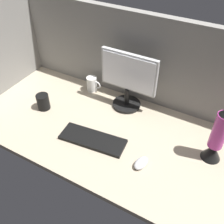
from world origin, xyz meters
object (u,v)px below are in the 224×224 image
object	(u,v)px
monitor	(128,79)
mouse	(141,163)
lava_lamp	(217,139)
mug_ceramic_white	(92,84)
keyboard	(93,139)
mug_black_travel	(43,102)

from	to	relation	value
monitor	mouse	xyz separation A→B (cm)	(28.10, -39.99, -18.16)
mouse	lava_lamp	world-z (taller)	lava_lamp
mouse	lava_lamp	size ratio (longest dim) A/B	0.29
mouse	mug_ceramic_white	distance (cm)	70.86
mug_ceramic_white	lava_lamp	size ratio (longest dim) A/B	0.31
monitor	keyboard	bearing A→B (deg)	-93.78
keyboard	mug_ceramic_white	size ratio (longest dim) A/B	3.54
keyboard	mug_black_travel	world-z (taller)	mug_black_travel
keyboard	lava_lamp	xyz separation A→B (cm)	(60.28, 20.17, 13.00)
mouse	mug_ceramic_white	bearing A→B (deg)	153.17
monitor	lava_lamp	distance (cm)	60.66
mouse	mug_black_travel	xyz separation A→B (cm)	(-73.04, 11.30, 3.39)
keyboard	mouse	distance (cm)	30.69
monitor	mug_ceramic_white	xyz separation A→B (cm)	(-28.34, 2.71, -14.68)
monitor	mug_ceramic_white	size ratio (longest dim) A/B	3.53
mug_ceramic_white	mug_black_travel	xyz separation A→B (cm)	(-16.59, -31.40, -0.09)
mug_black_travel	keyboard	bearing A→B (deg)	-11.91
monitor	keyboard	distance (cm)	42.18
mug_ceramic_white	mug_black_travel	distance (cm)	35.52
mug_black_travel	lava_lamp	distance (cm)	103.73
mouse	mug_ceramic_white	xyz separation A→B (cm)	(-56.45, 42.70, 3.48)
mug_black_travel	mouse	bearing A→B (deg)	-8.79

